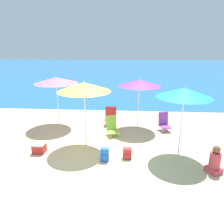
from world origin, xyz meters
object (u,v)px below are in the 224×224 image
beach_umbrella_purple (139,83)px  beach_umbrella_yellow (84,87)px  beach_umbrella_teal (184,93)px  beach_chair_purple (164,122)px  backpack_red (127,153)px  cooler_box (39,148)px  person_seated_near (215,162)px  beach_chair_red (111,116)px  beach_umbrella_pink (56,80)px  backpack_blue (105,155)px  beach_chair_lime (112,127)px

beach_umbrella_purple → beach_umbrella_yellow: bearing=-134.7°
beach_umbrella_teal → beach_chair_purple: size_ratio=3.06×
backpack_red → cooler_box: 2.90m
cooler_box → beach_umbrella_yellow: bearing=23.0°
person_seated_near → beach_umbrella_yellow: bearing=127.2°
beach_umbrella_purple → beach_chair_red: size_ratio=2.72×
beach_umbrella_yellow → beach_chair_red: bearing=72.6°
beach_umbrella_teal → beach_chair_purple: bearing=93.6°
beach_umbrella_pink → beach_chair_purple: beach_umbrella_pink is taller
person_seated_near → cooler_box: person_seated_near is taller
beach_umbrella_teal → backpack_red: size_ratio=6.53×
beach_umbrella_pink → backpack_red: 4.48m
beach_chair_red → beach_umbrella_teal: bearing=-46.9°
beach_umbrella_pink → backpack_blue: 4.18m
person_seated_near → beach_chair_red: bearing=98.6°
backpack_red → backpack_blue: 0.72m
beach_umbrella_teal → backpack_red: bearing=-168.5°
beach_umbrella_purple → beach_chair_red: bearing=166.0°
beach_umbrella_yellow → backpack_red: (1.45, -0.79, -1.93)m
beach_umbrella_purple → beach_chair_purple: bearing=-10.4°
beach_chair_red → backpack_blue: 3.21m
beach_umbrella_yellow → beach_umbrella_teal: size_ratio=1.01×
beach_umbrella_purple → cooler_box: (-3.34, -2.52, -1.76)m
beach_chair_lime → beach_chair_purple: beach_chair_lime is taller
beach_umbrella_purple → beach_umbrella_teal: (1.21, -2.36, 0.13)m
beach_umbrella_yellow → person_seated_near: size_ratio=2.79×
beach_umbrella_teal → beach_chair_lime: size_ratio=3.01×
beach_chair_red → beach_chair_lime: bearing=-81.8°
beach_chair_lime → backpack_red: 1.94m
beach_chair_purple → cooler_box: beach_chair_purple is taller
beach_chair_lime → backpack_red: bearing=-92.2°
cooler_box → person_seated_near: bearing=-8.6°
backpack_red → backpack_blue: backpack_blue is taller
beach_umbrella_pink → beach_chair_purple: bearing=-3.4°
beach_umbrella_pink → beach_chair_red: beach_umbrella_pink is taller
beach_chair_lime → beach_umbrella_purple: bearing=18.9°
person_seated_near → cooler_box: (-5.31, 0.80, -0.16)m
beach_umbrella_yellow → beach_umbrella_teal: (3.10, -0.46, -0.03)m
beach_chair_purple → beach_chair_red: bearing=154.7°
beach_umbrella_pink → cooler_box: 3.16m
beach_chair_purple → cooler_box: bearing=-165.3°
beach_chair_lime → beach_chair_purple: 2.23m
beach_chair_purple → beach_umbrella_pink: bearing=163.6°
beach_umbrella_purple → backpack_blue: bearing=-111.2°
person_seated_near → backpack_blue: 3.13m
beach_umbrella_purple → beach_umbrella_yellow: 2.69m
beach_chair_lime → cooler_box: (-2.29, -1.66, -0.16)m
beach_chair_red → beach_chair_purple: bearing=-11.3°
beach_umbrella_yellow → beach_chair_red: size_ratio=2.94×
beach_chair_red → person_seated_near: (3.16, -3.62, -0.07)m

